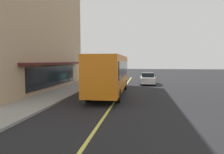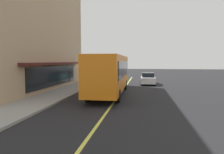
# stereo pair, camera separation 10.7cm
# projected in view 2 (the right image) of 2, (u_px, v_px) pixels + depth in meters

# --- Properties ---
(ground) EXTENTS (120.00, 120.00, 0.00)m
(ground) POSITION_uv_depth(u_px,v_px,m) (122.00, 91.00, 21.23)
(ground) COLOR black
(sidewalk) EXTENTS (80.00, 3.09, 0.15)m
(sidewalk) POSITION_uv_depth(u_px,v_px,m) (71.00, 89.00, 22.04)
(sidewalk) COLOR gray
(sidewalk) RESTS_ON ground
(lane_centre_stripe) EXTENTS (36.00, 0.16, 0.01)m
(lane_centre_stripe) POSITION_uv_depth(u_px,v_px,m) (122.00, 91.00, 21.23)
(lane_centre_stripe) COLOR #D8D14C
(lane_centre_stripe) RESTS_ON ground
(storefront_building) EXTENTS (18.60, 9.83, 15.67)m
(storefront_building) POSITION_uv_depth(u_px,v_px,m) (12.00, 15.00, 21.97)
(storefront_building) COLOR tan
(storefront_building) RESTS_ON ground
(bus) EXTENTS (11.16, 2.72, 3.50)m
(bus) POSITION_uv_depth(u_px,v_px,m) (110.00, 73.00, 18.80)
(bus) COLOR orange
(bus) RESTS_ON ground
(traffic_light) EXTENTS (0.30, 0.52, 3.20)m
(traffic_light) POSITION_uv_depth(u_px,v_px,m) (100.00, 64.00, 31.27)
(traffic_light) COLOR #2D2D33
(traffic_light) RESTS_ON sidewalk
(car_teal) EXTENTS (4.38, 2.02, 1.52)m
(car_teal) POSITION_uv_depth(u_px,v_px,m) (112.00, 76.00, 31.64)
(car_teal) COLOR #14666B
(car_teal) RESTS_ON ground
(car_white) EXTENTS (4.31, 1.88, 1.52)m
(car_white) POSITION_uv_depth(u_px,v_px,m) (148.00, 79.00, 27.24)
(car_white) COLOR white
(car_white) RESTS_ON ground
(pedestrian_waiting) EXTENTS (0.34, 0.34, 1.79)m
(pedestrian_waiting) POSITION_uv_depth(u_px,v_px,m) (81.00, 75.00, 27.89)
(pedestrian_waiting) COLOR black
(pedestrian_waiting) RESTS_ON sidewalk
(pedestrian_at_corner) EXTENTS (0.34, 0.34, 1.73)m
(pedestrian_at_corner) POSITION_uv_depth(u_px,v_px,m) (82.00, 76.00, 25.84)
(pedestrian_at_corner) COLOR black
(pedestrian_at_corner) RESTS_ON sidewalk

